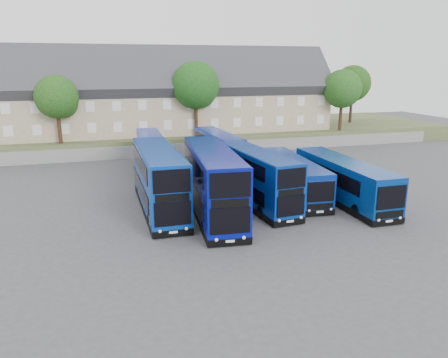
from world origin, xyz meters
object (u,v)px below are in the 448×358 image
tree_mid (197,87)px  tree_far (353,85)px  dd_front_mid (213,184)px  dd_front_left (159,181)px  coach_east_a (293,178)px  tree_east (343,90)px  tree_west (58,99)px

tree_mid → tree_far: tree_mid is taller
dd_front_mid → tree_mid: (4.36, 23.67, 5.68)m
dd_front_left → coach_east_a: (11.34, 0.71, -0.77)m
dd_front_left → tree_mid: (7.96, 21.46, 5.77)m
coach_east_a → tree_mid: bearing=103.8°
tree_mid → tree_east: 20.02m
dd_front_mid → tree_east: (24.36, 23.17, 5.01)m
dd_front_left → tree_west: size_ratio=1.54×
dd_front_left → tree_far: tree_far is taller
tree_east → tree_far: tree_far is taller
dd_front_mid → tree_far: size_ratio=1.43×
dd_front_left → tree_west: 22.94m
tree_far → tree_west: bearing=-170.5°
dd_front_mid → tree_east: tree_east is taller
dd_front_mid → dd_front_left: bearing=153.8°
dd_front_left → dd_front_mid: (3.60, -2.21, 0.09)m
dd_front_left → dd_front_mid: bearing=-31.5°
dd_front_mid → tree_east: bearing=49.0°
dd_front_left → tree_far: bearing=39.6°
tree_east → tree_west: bearing=-180.0°
dd_front_mid → coach_east_a: (7.74, 2.92, -0.86)m
coach_east_a → tree_far: bearing=54.9°
dd_front_mid → tree_mid: tree_mid is taller
tree_far → dd_front_left: bearing=-140.5°
dd_front_mid → tree_east: size_ratio=1.52×
tree_mid → tree_east: (20.00, -0.50, -0.68)m
dd_front_left → tree_far: size_ratio=1.35×
tree_west → tree_far: size_ratio=0.88×
coach_east_a → tree_far: 35.95m
tree_west → tree_mid: size_ratio=0.83×
tree_mid → tree_far: bearing=14.0°
coach_east_a → tree_west: bearing=138.3°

